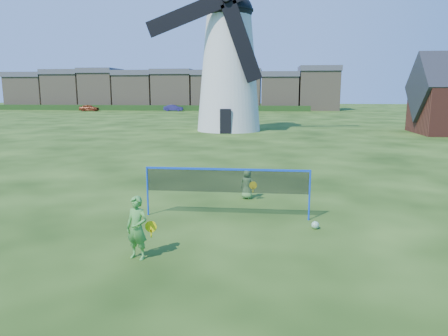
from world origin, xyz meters
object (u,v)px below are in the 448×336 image
Objects in this scene: car_left at (89,108)px; play_ball at (315,225)px; windmill at (229,63)px; car_right at (173,108)px; badminton_net at (227,181)px; player_boy at (247,184)px; player_girl at (137,228)px.

play_ball is at bearing -153.96° from car_left.
windmill is at bearing -142.17° from car_left.
windmill is at bearing -160.36° from car_right.
badminton_net is 69.65m from car_left.
badminton_net is 1.41× the size of car_left.
player_boy is at bearing -154.24° from car_left.
player_girl is at bearing -158.00° from car_left.
player_girl reaches higher than player_boy.
player_boy is 0.30× the size of car_right.
windmill is 26.38m from player_boy.
player_girl is at bearing -88.34° from windmill.
badminton_net is 1.43× the size of car_right.
play_ball is at bearing 139.99° from player_boy.
badminton_net reaches higher than car_left.
player_boy is at bearing 86.13° from player_girl.
player_boy is 4.87× the size of play_ball.
play_ball is at bearing -164.88° from car_right.
player_girl is at bearing -117.05° from badminton_net.
badminton_net is at bearing 94.21° from player_boy.
player_girl is 0.42× the size of car_left.
windmill is 86.03× the size of play_ball.
player_girl reaches higher than car_right.
player_boy is (0.50, 2.35, -0.60)m from badminton_net.
windmill reaches higher than car_right.
car_right is (-16.92, 61.61, 0.04)m from player_boy.
windmill is 28.50m from badminton_net.
car_left is (-34.37, 62.80, 0.50)m from play_ball.
windmill reaches higher than player_girl.
player_girl is at bearing 85.02° from player_boy.
player_girl is 68.95m from car_right.
player_girl is (0.91, -31.30, -5.62)m from windmill.
car_left is at bearing 130.48° from windmill.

